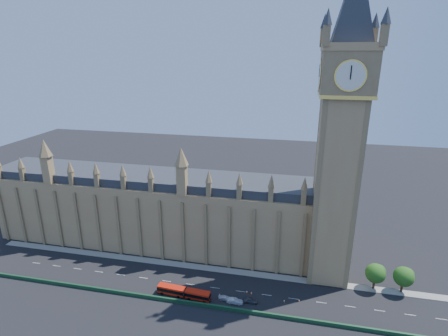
% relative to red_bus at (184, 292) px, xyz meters
% --- Properties ---
extents(ground, '(400.00, 400.00, 0.00)m').
position_rel_red_bus_xyz_m(ground, '(4.22, 5.98, -1.47)').
color(ground, black).
rests_on(ground, ground).
extents(palace_westminster, '(120.00, 20.00, 28.00)m').
position_rel_red_bus_xyz_m(palace_westminster, '(-20.78, 27.98, 12.39)').
color(palace_westminster, '#A67C50').
rests_on(palace_westminster, ground).
extents(elizabeth_tower, '(20.59, 20.59, 105.00)m').
position_rel_red_bus_xyz_m(elizabeth_tower, '(42.22, 19.98, 53.09)').
color(elizabeth_tower, '#A67C50').
rests_on(elizabeth_tower, ground).
extents(bridge_parapet, '(160.00, 0.60, 1.20)m').
position_rel_red_bus_xyz_m(bridge_parapet, '(4.22, -3.02, -0.87)').
color(bridge_parapet, '#1E4C2D').
rests_on(bridge_parapet, ground).
extents(kerb_north, '(160.00, 3.00, 0.16)m').
position_rel_red_bus_xyz_m(kerb_north, '(4.22, 15.48, -1.39)').
color(kerb_north, gray).
rests_on(kerb_north, ground).
extents(tree_east_near, '(6.00, 6.00, 8.50)m').
position_rel_red_bus_xyz_m(tree_east_near, '(56.45, 16.07, 4.17)').
color(tree_east_near, '#382619').
rests_on(tree_east_near, ground).
extents(tree_east_far, '(6.00, 6.00, 8.50)m').
position_rel_red_bus_xyz_m(tree_east_far, '(64.45, 16.07, 4.17)').
color(tree_east_far, '#382619').
rests_on(tree_east_far, ground).
extents(red_bus, '(16.58, 3.65, 2.80)m').
position_rel_red_bus_xyz_m(red_bus, '(0.00, 0.00, 0.00)').
color(red_bus, red).
rests_on(red_bus, ground).
extents(car_grey, '(4.01, 1.68, 1.36)m').
position_rel_red_bus_xyz_m(car_grey, '(19.89, 1.64, -0.79)').
color(car_grey, '#45474E').
rests_on(car_grey, ground).
extents(car_silver, '(4.62, 1.65, 1.52)m').
position_rel_red_bus_xyz_m(car_silver, '(15.47, 0.34, -0.71)').
color(car_silver, '#B3B6BB').
rests_on(car_silver, ground).
extents(car_white, '(4.26, 1.86, 1.22)m').
position_rel_red_bus_xyz_m(car_white, '(12.50, 1.26, -0.86)').
color(car_white, silver).
rests_on(car_white, ground).
extents(cone_a, '(0.51, 0.51, 0.65)m').
position_rel_red_bus_xyz_m(cone_a, '(29.55, 3.95, -1.15)').
color(cone_a, black).
rests_on(cone_a, ground).
extents(cone_b, '(0.63, 0.63, 0.78)m').
position_rel_red_bus_xyz_m(cone_b, '(19.67, 5.32, -1.09)').
color(cone_b, black).
rests_on(cone_b, ground).
extents(cone_c, '(0.40, 0.40, 0.63)m').
position_rel_red_bus_xyz_m(cone_c, '(18.22, 5.77, -1.16)').
color(cone_c, black).
rests_on(cone_c, ground).
extents(cone_d, '(0.45, 0.45, 0.65)m').
position_rel_red_bus_xyz_m(cone_d, '(33.77, 5.07, -1.15)').
color(cone_d, black).
rests_on(cone_d, ground).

